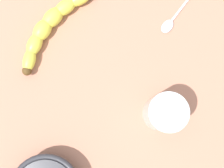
{
  "coord_description": "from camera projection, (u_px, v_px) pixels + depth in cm",
  "views": [
    {
      "loc": [
        8.51,
        -1.04,
        64.53
      ],
      "look_at": [
        0.83,
        0.57,
        5.0
      ],
      "focal_mm": 44.08,
      "sensor_mm": 36.0,
      "label": 1
    }
  ],
  "objects": [
    {
      "name": "wooden_tabletop",
      "position": [
        109.0,
        83.0,
        0.64
      ],
      "size": [
        120.0,
        120.0,
        3.0
      ],
      "primitive_type": "cube",
      "color": "#B4765D",
      "rests_on": "ground"
    },
    {
      "name": "banana",
      "position": [
        51.0,
        26.0,
        0.62
      ],
      "size": [
        17.03,
        19.34,
        3.62
      ],
      "rotation": [
        0.0,
        0.0,
        5.42
      ],
      "color": "#DEDD46",
      "rests_on": "wooden_tabletop"
    },
    {
      "name": "smoothie_glass",
      "position": [
        164.0,
        113.0,
        0.57
      ],
      "size": [
        7.83,
        7.83,
        9.92
      ],
      "color": "silver",
      "rests_on": "wooden_tabletop"
    },
    {
      "name": "teaspoon",
      "position": [
        169.0,
        24.0,
        0.63
      ],
      "size": [
        8.39,
        9.44,
        0.8
      ],
      "rotation": [
        0.0,
        0.0,
        5.42
      ],
      "color": "silver",
      "rests_on": "wooden_tabletop"
    }
  ]
}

